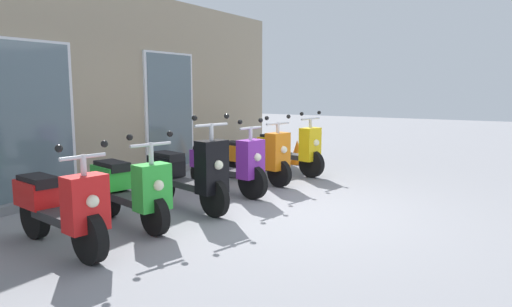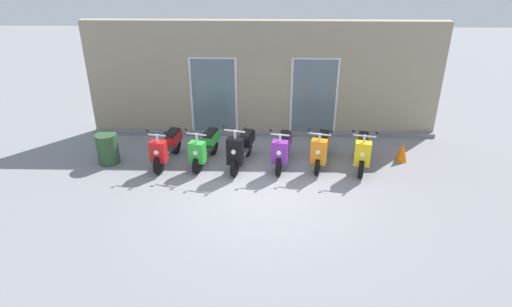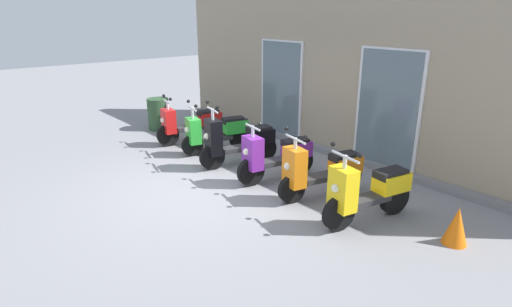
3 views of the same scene
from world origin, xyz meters
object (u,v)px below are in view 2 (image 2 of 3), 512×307
(trash_bin, at_px, (108,149))
(scooter_yellow, at_px, (362,151))
(scooter_green, at_px, (205,147))
(scooter_orange, at_px, (321,148))
(traffic_cone, at_px, (402,152))
(scooter_purple, at_px, (282,149))
(scooter_red, at_px, (167,147))
(scooter_black, at_px, (241,148))

(trash_bin, bearing_deg, scooter_yellow, -0.99)
(scooter_green, relative_size, scooter_orange, 0.95)
(scooter_orange, relative_size, traffic_cone, 3.07)
(scooter_green, bearing_deg, scooter_purple, -2.19)
(scooter_red, relative_size, scooter_green, 1.08)
(scooter_purple, bearing_deg, scooter_black, -176.06)
(trash_bin, bearing_deg, scooter_purple, -0.40)
(scooter_red, distance_m, scooter_green, 0.98)
(scooter_green, relative_size, trash_bin, 1.88)
(scooter_black, xyz_separation_m, traffic_cone, (4.17, 0.38, -0.25))
(trash_bin, bearing_deg, scooter_red, 1.04)
(scooter_purple, height_order, trash_bin, scooter_purple)
(scooter_black, bearing_deg, scooter_yellow, -0.17)
(scooter_green, xyz_separation_m, scooter_black, (0.93, -0.15, 0.05))
(scooter_black, distance_m, scooter_yellow, 3.05)
(scooter_purple, relative_size, scooter_orange, 0.99)
(scooter_orange, xyz_separation_m, traffic_cone, (2.14, 0.23, -0.20))
(scooter_red, relative_size, trash_bin, 2.04)
(scooter_red, bearing_deg, scooter_yellow, -1.61)
(scooter_green, bearing_deg, scooter_red, -179.02)
(scooter_green, bearing_deg, scooter_black, -8.99)
(scooter_red, distance_m, scooter_orange, 3.94)
(scooter_black, relative_size, traffic_cone, 3.11)
(scooter_orange, bearing_deg, trash_bin, -179.53)
(scooter_red, height_order, traffic_cone, scooter_red)
(scooter_black, xyz_separation_m, scooter_yellow, (3.05, -0.01, -0.04))
(scooter_red, height_order, scooter_green, scooter_green)
(scooter_green, distance_m, scooter_yellow, 3.99)
(scooter_black, bearing_deg, trash_bin, 178.29)
(scooter_yellow, xyz_separation_m, traffic_cone, (1.12, 0.39, -0.21))
(scooter_black, bearing_deg, traffic_cone, 5.16)
(scooter_black, relative_size, scooter_orange, 1.02)
(scooter_purple, xyz_separation_m, trash_bin, (-4.49, 0.03, -0.06))
(traffic_cone, distance_m, trash_bin, 7.63)
(traffic_cone, bearing_deg, scooter_orange, -173.91)
(scooter_green, distance_m, scooter_orange, 2.96)
(scooter_black, height_order, traffic_cone, scooter_black)
(scooter_red, xyz_separation_m, scooter_green, (0.98, 0.02, 0.00))
(scooter_green, height_order, scooter_orange, scooter_orange)
(scooter_green, xyz_separation_m, scooter_orange, (2.96, 0.00, 0.01))
(scooter_red, relative_size, scooter_yellow, 1.05)
(scooter_red, relative_size, traffic_cone, 3.15)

